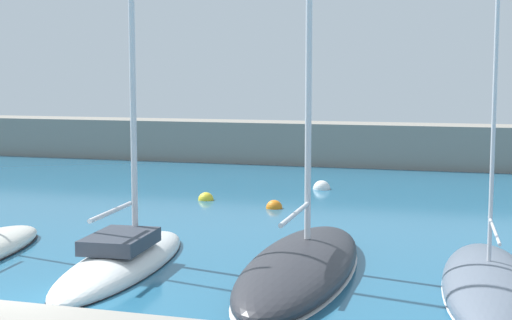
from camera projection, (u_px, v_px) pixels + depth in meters
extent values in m
plane|color=#236084|center=(29.00, 313.00, 17.46)|extent=(120.00, 120.00, 0.00)
cube|color=gray|center=(318.00, 143.00, 46.77)|extent=(108.00, 3.21, 2.51)
ellipsoid|color=white|center=(123.00, 265.00, 21.50)|extent=(2.73, 8.28, 1.04)
ellipsoid|color=black|center=(123.00, 268.00, 21.51)|extent=(2.76, 8.37, 0.12)
cylinder|color=silver|center=(111.00, 212.00, 20.61)|extent=(0.34, 2.77, 0.12)
cube|color=#333842|center=(120.00, 241.00, 21.27)|extent=(1.74, 2.52, 0.40)
ellipsoid|color=#2D2D33|center=(301.00, 267.00, 20.75)|extent=(2.98, 9.82, 1.20)
ellipsoid|color=silver|center=(301.00, 275.00, 20.77)|extent=(3.01, 9.92, 0.12)
cylinder|color=silver|center=(295.00, 214.00, 19.78)|extent=(0.21, 3.21, 0.12)
ellipsoid|color=slate|center=(489.00, 286.00, 19.16)|extent=(2.84, 8.71, 1.13)
ellipsoid|color=silver|center=(489.00, 291.00, 19.18)|extent=(2.87, 8.79, 0.12)
cylinder|color=silver|center=(494.00, 230.00, 18.04)|extent=(0.29, 3.32, 0.07)
sphere|color=white|center=(322.00, 189.00, 36.42)|extent=(0.83, 0.83, 0.83)
sphere|color=yellow|center=(206.00, 200.00, 33.27)|extent=(0.68, 0.68, 0.68)
sphere|color=orange|center=(274.00, 208.00, 31.21)|extent=(0.68, 0.68, 0.68)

